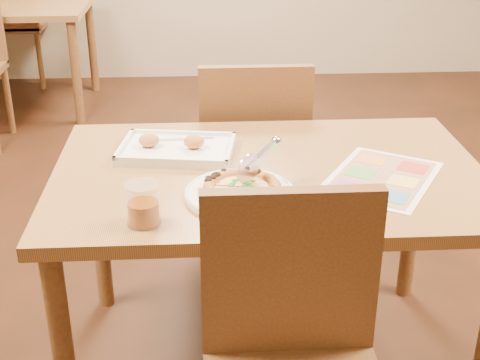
{
  "coord_description": "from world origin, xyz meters",
  "views": [
    {
      "loc": [
        -0.2,
        -1.83,
        1.54
      ],
      "look_at": [
        -0.1,
        -0.18,
        0.77
      ],
      "focal_mm": 50.0,
      "sensor_mm": 36.0,
      "label": 1
    }
  ],
  "objects": [
    {
      "name": "glass_tumbler",
      "position": [
        -0.35,
        -0.32,
        0.77
      ],
      "size": [
        0.09,
        0.09,
        0.11
      ],
      "rotation": [
        0.0,
        0.0,
        0.44
      ],
      "color": "#803B09",
      "rests_on": "dining_table"
    },
    {
      "name": "pizza_cutter",
      "position": [
        -0.05,
        -0.13,
        0.81
      ],
      "size": [
        0.13,
        0.13,
        0.1
      ],
      "rotation": [
        0.0,
        0.0,
        0.79
      ],
      "color": "silver",
      "rests_on": "pizza"
    },
    {
      "name": "pizza",
      "position": [
        -0.09,
        -0.18,
        0.75
      ],
      "size": [
        0.22,
        0.22,
        0.03
      ],
      "rotation": [
        0.0,
        0.0,
        -0.19
      ],
      "color": "#C37942",
      "rests_on": "plate"
    },
    {
      "name": "chair_near",
      "position": [
        0.0,
        -0.6,
        0.57
      ],
      "size": [
        0.42,
        0.42,
        0.47
      ],
      "color": "brown",
      "rests_on": "ground"
    },
    {
      "name": "menu",
      "position": [
        0.32,
        -0.08,
        0.72
      ],
      "size": [
        0.44,
        0.47,
        0.0
      ],
      "primitive_type": "cube",
      "rotation": [
        0.0,
        0.0,
        -0.55
      ],
      "color": "white",
      "rests_on": "dining_table"
    },
    {
      "name": "bg_chair_far",
      "position": [
        -1.6,
        3.3,
        0.57
      ],
      "size": [
        0.42,
        0.42,
        0.47
      ],
      "rotation": [
        0.0,
        0.0,
        3.14
      ],
      "color": "brown",
      "rests_on": "ground"
    },
    {
      "name": "chair_far",
      "position": [
        -0.0,
        0.6,
        0.57
      ],
      "size": [
        0.42,
        0.42,
        0.47
      ],
      "rotation": [
        0.0,
        0.0,
        3.14
      ],
      "color": "brown",
      "rests_on": "ground"
    },
    {
      "name": "dining_table",
      "position": [
        0.0,
        0.0,
        0.63
      ],
      "size": [
        1.3,
        0.85,
        0.72
      ],
      "color": "olive",
      "rests_on": "ground"
    },
    {
      "name": "appetizer_tray",
      "position": [
        -0.28,
        0.14,
        0.73
      ],
      "size": [
        0.39,
        0.29,
        0.06
      ],
      "rotation": [
        0.0,
        0.0,
        -0.15
      ],
      "color": "white",
      "rests_on": "dining_table"
    },
    {
      "name": "plate",
      "position": [
        -0.1,
        -0.18,
        0.73
      ],
      "size": [
        0.39,
        0.39,
        0.02
      ],
      "primitive_type": "cylinder",
      "rotation": [
        0.0,
        0.0,
        -0.33
      ],
      "color": "white",
      "rests_on": "dining_table"
    }
  ]
}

